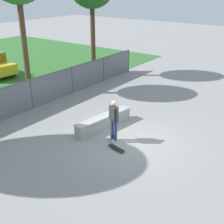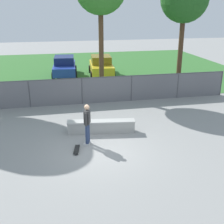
% 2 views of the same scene
% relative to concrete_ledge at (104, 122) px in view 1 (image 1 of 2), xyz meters
% --- Properties ---
extents(ground_plane, '(80.00, 80.00, 0.00)m').
position_rel_concrete_ledge_xyz_m(ground_plane, '(-0.41, -1.69, -0.30)').
color(ground_plane, gray).
extents(concrete_ledge, '(3.20, 0.90, 0.60)m').
position_rel_concrete_ledge_xyz_m(concrete_ledge, '(0.00, 0.00, 0.00)').
color(concrete_ledge, '#999993').
rests_on(concrete_ledge, ground).
extents(skateboarder, '(0.37, 0.57, 1.82)m').
position_rel_concrete_ledge_xyz_m(skateboarder, '(-0.78, -1.13, 0.71)').
color(skateboarder, beige).
rests_on(skateboarder, ground).
extents(skateboard, '(0.35, 0.82, 0.09)m').
position_rel_concrete_ledge_xyz_m(skateboard, '(-1.31, -1.65, -0.23)').
color(skateboard, black).
rests_on(skateboard, ground).
extents(chainlink_fence, '(18.60, 0.07, 1.63)m').
position_rel_concrete_ledge_xyz_m(chainlink_fence, '(-0.41, 4.46, 0.59)').
color(chainlink_fence, '#4C4C51').
rests_on(chainlink_fence, ground).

